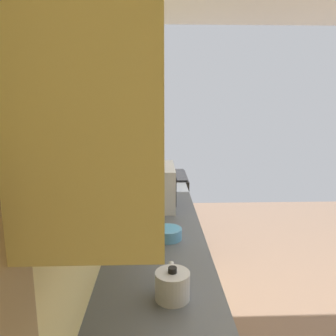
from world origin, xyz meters
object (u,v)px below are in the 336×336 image
object	(u,v)px
oven_range	(159,212)
kettle	(172,285)
bowl	(168,233)
microwave	(154,186)

from	to	relation	value
oven_range	kettle	bearing A→B (deg)	-178.93
oven_range	bowl	world-z (taller)	oven_range
oven_range	microwave	xyz separation A→B (m)	(-1.07, 0.04, 0.60)
oven_range	microwave	distance (m)	1.23
bowl	kettle	size ratio (longest dim) A/B	0.85
microwave	kettle	size ratio (longest dim) A/B	2.42
microwave	bowl	xyz separation A→B (m)	(-0.67, -0.09, -0.13)
bowl	kettle	bearing A→B (deg)	180.00
oven_range	kettle	xyz separation A→B (m)	(-2.37, -0.04, 0.50)
oven_range	bowl	size ratio (longest dim) A/B	6.06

